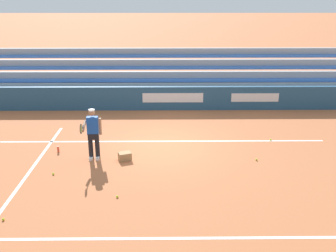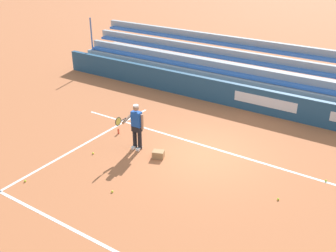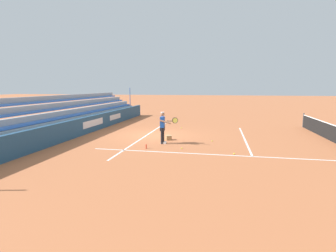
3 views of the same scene
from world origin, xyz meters
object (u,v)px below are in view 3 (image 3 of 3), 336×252
Objects in this scene: water_bottle at (146,146)px; tennis_net at (333,133)px; tennis_ball_on_baseline at (161,125)px; tennis_ball_stray_back at (182,148)px; tennis_player at (163,127)px; tennis_ball_far_left at (181,128)px; tennis_ball_far_right at (212,141)px; ball_box_cardboard at (169,138)px; tennis_ball_toward_net at (234,154)px.

tennis_net is (-3.60, 9.77, 0.38)m from water_bottle.
tennis_ball_on_baseline is at bearing -172.41° from water_bottle.
tennis_ball_on_baseline is at bearing -159.42° from tennis_ball_stray_back.
tennis_net is (-2.26, 9.21, -0.40)m from tennis_player.
tennis_net is at bearing 70.90° from tennis_ball_far_left.
tennis_ball_far_right is at bearing 38.47° from tennis_ball_on_baseline.
tennis_player is at bearing -6.16° from ball_box_cardboard.
water_bottle is 10.42m from tennis_net.
tennis_ball_stray_back is at bearing 8.67° from tennis_ball_far_left.
tennis_ball_stray_back is at bearing -67.53° from tennis_net.
water_bottle is (7.66, 1.02, 0.08)m from tennis_ball_on_baseline.
water_bottle reaches higher than tennis_ball_on_baseline.
tennis_ball_toward_net and tennis_ball_on_baseline have the same top height.
tennis_player is at bearing -68.02° from tennis_ball_far_right.
tennis_net is (3.12, 9.01, 0.46)m from tennis_ball_far_left.
water_bottle is (1.34, -0.56, -0.78)m from tennis_player.
tennis_ball_toward_net is at bearing 66.26° from tennis_player.
tennis_ball_toward_net is at bearing 86.27° from water_bottle.
tennis_net is at bearing 125.06° from tennis_ball_toward_net.
tennis_ball_stray_back is (2.09, 1.08, -0.10)m from ball_box_cardboard.
tennis_ball_stray_back is (-0.56, -2.50, 0.00)m from tennis_ball_toward_net.
tennis_net reaches higher than tennis_ball_stray_back.
ball_box_cardboard is 4.35m from tennis_ball_far_left.
tennis_ball_toward_net is 2.88m from tennis_ball_far_right.
tennis_player is 6.56m from tennis_ball_on_baseline.
tennis_player reaches higher than tennis_ball_on_baseline.
tennis_player is 25.98× the size of tennis_ball_far_right.
tennis_ball_on_baseline is 7.72m from water_bottle.
tennis_ball_far_left is (0.93, 1.79, 0.00)m from tennis_ball_on_baseline.
ball_box_cardboard is 6.06× the size of tennis_ball_toward_net.
tennis_ball_far_right is at bearing -79.63° from tennis_net.
tennis_player is 25.98× the size of tennis_ball_stray_back.
water_bottle reaches higher than tennis_ball_toward_net.
tennis_ball_stray_back is at bearing 99.25° from water_bottle.
tennis_player is 0.15× the size of tennis_net.
tennis_ball_stray_back is at bearing -33.81° from tennis_ball_far_right.
tennis_ball_toward_net is 1.00× the size of tennis_ball_far_right.
tennis_ball_far_left and tennis_ball_far_right have the same top height.
tennis_ball_toward_net is at bearing 26.42° from tennis_ball_far_left.
tennis_ball_on_baseline and tennis_ball_stray_back have the same top height.
tennis_ball_toward_net is 0.30× the size of water_bottle.
tennis_player is 1.81m from tennis_ball_stray_back.
tennis_ball_far_right is (-1.05, 2.60, -0.86)m from tennis_player.
tennis_ball_far_left is at bearing -153.58° from tennis_ball_toward_net.
tennis_ball_far_right is at bearing 90.51° from ball_box_cardboard.
tennis_ball_on_baseline is at bearing -141.53° from tennis_ball_far_right.
tennis_net is (-3.32, 8.02, 0.46)m from tennis_ball_stray_back.
tennis_ball_toward_net is at bearing 33.56° from tennis_ball_on_baseline.
tennis_ball_on_baseline is 0.01× the size of tennis_net.
tennis_ball_far_left is (-6.44, -0.98, 0.00)m from tennis_ball_stray_back.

